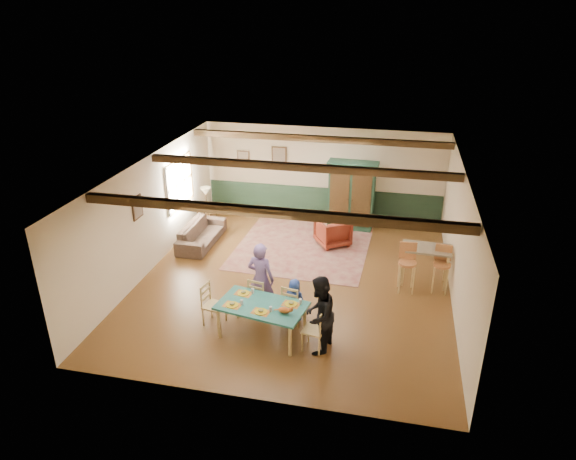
% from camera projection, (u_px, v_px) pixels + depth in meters
% --- Properties ---
extents(floor, '(8.00, 8.00, 0.00)m').
position_uv_depth(floor, '(295.00, 279.00, 11.98)').
color(floor, '#553418').
rests_on(floor, ground).
extents(wall_back, '(7.00, 0.02, 2.70)m').
position_uv_depth(wall_back, '(323.00, 173.00, 14.99)').
color(wall_back, beige).
rests_on(wall_back, floor).
extents(wall_left, '(0.02, 8.00, 2.70)m').
position_uv_depth(wall_left, '(150.00, 214.00, 12.11)').
color(wall_left, beige).
rests_on(wall_left, floor).
extents(wall_right, '(0.02, 8.00, 2.70)m').
position_uv_depth(wall_right, '(459.00, 241.00, 10.75)').
color(wall_right, beige).
rests_on(wall_right, floor).
extents(ceiling, '(7.00, 8.00, 0.02)m').
position_uv_depth(ceiling, '(296.00, 168.00, 10.87)').
color(ceiling, white).
rests_on(ceiling, wall_back).
extents(wainscot_back, '(6.95, 0.03, 0.90)m').
position_uv_depth(wainscot_back, '(322.00, 202.00, 15.34)').
color(wainscot_back, '#1A3021').
rests_on(wainscot_back, floor).
extents(ceiling_beam_front, '(6.95, 0.16, 0.16)m').
position_uv_depth(ceiling_beam_front, '(269.00, 212.00, 8.86)').
color(ceiling_beam_front, black).
rests_on(ceiling_beam_front, ceiling).
extents(ceiling_beam_mid, '(6.95, 0.16, 0.16)m').
position_uv_depth(ceiling_beam_mid, '(299.00, 167.00, 11.27)').
color(ceiling_beam_mid, black).
rests_on(ceiling_beam_mid, ceiling).
extents(ceiling_beam_back, '(6.95, 0.16, 0.16)m').
position_uv_depth(ceiling_beam_back, '(318.00, 139.00, 13.59)').
color(ceiling_beam_back, black).
rests_on(ceiling_beam_back, ceiling).
extents(window_left, '(0.06, 1.60, 1.30)m').
position_uv_depth(window_left, '(180.00, 183.00, 13.53)').
color(window_left, white).
rests_on(window_left, wall_left).
extents(picture_left_wall, '(0.04, 0.42, 0.52)m').
position_uv_depth(picture_left_wall, '(137.00, 207.00, 11.40)').
color(picture_left_wall, gray).
rests_on(picture_left_wall, wall_left).
extents(picture_back_a, '(0.45, 0.04, 0.55)m').
position_uv_depth(picture_back_a, '(279.00, 156.00, 15.04)').
color(picture_back_a, gray).
rests_on(picture_back_a, wall_back).
extents(picture_back_b, '(0.38, 0.04, 0.48)m').
position_uv_depth(picture_back_b, '(243.00, 158.00, 15.31)').
color(picture_back_b, gray).
rests_on(picture_back_b, wall_back).
extents(dining_table, '(1.80, 1.21, 0.69)m').
position_uv_depth(dining_table, '(262.00, 320.00, 9.84)').
color(dining_table, '#226C63').
rests_on(dining_table, floor).
extents(dining_chair_far_left, '(0.45, 0.47, 0.87)m').
position_uv_depth(dining_chair_far_left, '(260.00, 296.00, 10.49)').
color(dining_chair_far_left, tan).
rests_on(dining_chair_far_left, floor).
extents(dining_chair_far_right, '(0.45, 0.47, 0.87)m').
position_uv_depth(dining_chair_far_right, '(293.00, 303.00, 10.23)').
color(dining_chair_far_right, tan).
rests_on(dining_chair_far_right, floor).
extents(dining_chair_end_left, '(0.47, 0.45, 0.87)m').
position_uv_depth(dining_chair_end_left, '(214.00, 305.00, 10.18)').
color(dining_chair_end_left, tan).
rests_on(dining_chair_end_left, floor).
extents(dining_chair_end_right, '(0.47, 0.45, 0.87)m').
position_uv_depth(dining_chair_end_right, '(314.00, 329.00, 9.43)').
color(dining_chair_end_right, tan).
rests_on(dining_chair_end_right, floor).
extents(person_man, '(0.64, 0.48, 1.59)m').
position_uv_depth(person_man, '(261.00, 279.00, 10.41)').
color(person_man, slate).
rests_on(person_man, floor).
extents(person_woman, '(0.70, 0.83, 1.52)m').
position_uv_depth(person_woman, '(319.00, 315.00, 9.26)').
color(person_woman, black).
rests_on(person_woman, floor).
extents(person_child, '(0.50, 0.37, 0.92)m').
position_uv_depth(person_child, '(294.00, 300.00, 10.28)').
color(person_child, '#243E91').
rests_on(person_child, floor).
extents(cat, '(0.35, 0.19, 0.17)m').
position_uv_depth(cat, '(284.00, 309.00, 9.41)').
color(cat, orange).
rests_on(cat, dining_table).
extents(place_setting_near_left, '(0.41, 0.34, 0.11)m').
position_uv_depth(place_setting_near_left, '(232.00, 303.00, 9.66)').
color(place_setting_near_left, gold).
rests_on(place_setting_near_left, dining_table).
extents(place_setting_near_center, '(0.41, 0.34, 0.11)m').
position_uv_depth(place_setting_near_center, '(261.00, 310.00, 9.45)').
color(place_setting_near_center, gold).
rests_on(place_setting_near_center, dining_table).
extents(place_setting_far_left, '(0.41, 0.34, 0.11)m').
position_uv_depth(place_setting_far_left, '(243.00, 291.00, 10.05)').
color(place_setting_far_left, gold).
rests_on(place_setting_far_left, dining_table).
extents(place_setting_far_right, '(0.41, 0.34, 0.11)m').
position_uv_depth(place_setting_far_right, '(291.00, 302.00, 9.69)').
color(place_setting_far_right, gold).
rests_on(place_setting_far_right, dining_table).
extents(area_rug, '(3.52, 4.13, 0.01)m').
position_uv_depth(area_rug, '(305.00, 243.00, 13.78)').
color(area_rug, tan).
rests_on(area_rug, floor).
extents(armoire, '(1.41, 0.62, 1.95)m').
position_uv_depth(armoire, '(352.00, 196.00, 14.33)').
color(armoire, '#153526').
rests_on(armoire, floor).
extents(armchair, '(1.10, 1.10, 0.73)m').
position_uv_depth(armchair, '(333.00, 232.00, 13.58)').
color(armchair, '#551811').
rests_on(armchair, floor).
extents(sofa, '(0.76, 1.93, 0.56)m').
position_uv_depth(sofa, '(201.00, 234.00, 13.66)').
color(sofa, '#403128').
rests_on(sofa, floor).
extents(end_table, '(0.52, 0.52, 0.59)m').
position_uv_depth(end_table, '(207.00, 215.00, 14.85)').
color(end_table, black).
rests_on(end_table, floor).
extents(table_lamp, '(0.33, 0.33, 0.54)m').
position_uv_depth(table_lamp, '(206.00, 196.00, 14.62)').
color(table_lamp, beige).
rests_on(table_lamp, end_table).
extents(counter_table, '(1.11, 0.68, 0.90)m').
position_uv_depth(counter_table, '(425.00, 265.00, 11.67)').
color(counter_table, tan).
rests_on(counter_table, floor).
extents(bar_stool_left, '(0.43, 0.46, 1.12)m').
position_uv_depth(bar_stool_left, '(407.00, 268.00, 11.30)').
color(bar_stool_left, '#C8804D').
rests_on(bar_stool_left, floor).
extents(bar_stool_right, '(0.42, 0.45, 1.08)m').
position_uv_depth(bar_stool_right, '(441.00, 270.00, 11.28)').
color(bar_stool_right, '#C8804D').
rests_on(bar_stool_right, floor).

